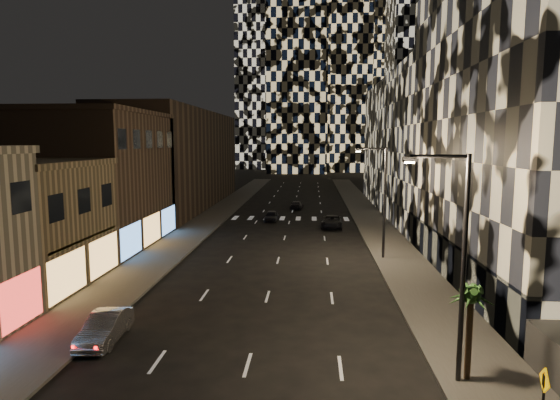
# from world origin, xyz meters

# --- Properties ---
(sidewalk_left) EXTENTS (4.00, 120.00, 0.15)m
(sidewalk_left) POSITION_xyz_m (-10.00, 50.00, 0.07)
(sidewalk_left) COLOR #47443F
(sidewalk_left) RESTS_ON ground
(sidewalk_right) EXTENTS (4.00, 120.00, 0.15)m
(sidewalk_right) POSITION_xyz_m (10.00, 50.00, 0.07)
(sidewalk_right) COLOR #47443F
(sidewalk_right) RESTS_ON ground
(curb_left) EXTENTS (0.20, 120.00, 0.15)m
(curb_left) POSITION_xyz_m (-7.90, 50.00, 0.07)
(curb_left) COLOR #4C4C47
(curb_left) RESTS_ON ground
(curb_right) EXTENTS (0.20, 120.00, 0.15)m
(curb_right) POSITION_xyz_m (7.90, 50.00, 0.07)
(curb_right) COLOR #4C4C47
(curb_right) RESTS_ON ground
(retail_tan) EXTENTS (10.00, 10.00, 8.00)m
(retail_tan) POSITION_xyz_m (-17.00, 21.00, 4.00)
(retail_tan) COLOR #796648
(retail_tan) RESTS_ON ground
(retail_brown) EXTENTS (10.00, 15.00, 12.00)m
(retail_brown) POSITION_xyz_m (-17.00, 33.50, 6.00)
(retail_brown) COLOR #453427
(retail_brown) RESTS_ON ground
(retail_filler_left) EXTENTS (10.00, 40.00, 14.00)m
(retail_filler_left) POSITION_xyz_m (-17.00, 60.00, 7.00)
(retail_filler_left) COLOR #453427
(retail_filler_left) RESTS_ON ground
(midrise_base) EXTENTS (0.60, 25.00, 3.00)m
(midrise_base) POSITION_xyz_m (12.30, 24.50, 1.50)
(midrise_base) COLOR #383838
(midrise_base) RESTS_ON ground
(midrise_filler_right) EXTENTS (16.00, 40.00, 18.00)m
(midrise_filler_right) POSITION_xyz_m (20.00, 57.00, 9.00)
(midrise_filler_right) COLOR #232326
(midrise_filler_right) RESTS_ON ground
(tower_right_mid) EXTENTS (20.00, 20.00, 100.00)m
(tower_right_mid) POSITION_xyz_m (35.00, 135.00, 50.00)
(tower_right_mid) COLOR black
(tower_right_mid) RESTS_ON ground
(tower_center_low) EXTENTS (18.00, 18.00, 95.00)m
(tower_center_low) POSITION_xyz_m (-2.00, 140.00, 47.50)
(tower_center_low) COLOR black
(tower_center_low) RESTS_ON ground
(streetlight_near) EXTENTS (2.55, 0.25, 9.00)m
(streetlight_near) POSITION_xyz_m (8.35, 10.00, 5.35)
(streetlight_near) COLOR black
(streetlight_near) RESTS_ON sidewalk_right
(streetlight_far) EXTENTS (2.55, 0.25, 9.00)m
(streetlight_far) POSITION_xyz_m (8.35, 30.00, 5.35)
(streetlight_far) COLOR black
(streetlight_far) RESTS_ON sidewalk_right
(car_silver_parked) EXTENTS (1.66, 4.25, 1.38)m
(car_silver_parked) POSITION_xyz_m (-7.20, 12.91, 0.69)
(car_silver_parked) COLOR gray
(car_silver_parked) RESTS_ON ground
(car_dark_midlane) EXTENTS (1.60, 3.78, 1.28)m
(car_dark_midlane) POSITION_xyz_m (-2.20, 47.78, 0.64)
(car_dark_midlane) COLOR black
(car_dark_midlane) RESTS_ON ground
(car_dark_oncoming) EXTENTS (1.91, 4.12, 1.16)m
(car_dark_oncoming) POSITION_xyz_m (0.50, 58.17, 0.58)
(car_dark_oncoming) COLOR black
(car_dark_oncoming) RESTS_ON ground
(car_dark_rightlane) EXTENTS (2.59, 5.08, 1.37)m
(car_dark_rightlane) POSITION_xyz_m (4.97, 43.73, 0.69)
(car_dark_rightlane) COLOR black
(car_dark_rightlane) RESTS_ON ground
(ped_sign) EXTENTS (0.17, 0.84, 2.54)m
(ped_sign) POSITION_xyz_m (9.95, 6.11, 1.87)
(ped_sign) COLOR black
(ped_sign) RESTS_ON sidewalk_right
(palm_tree) EXTENTS (1.97, 1.95, 3.86)m
(palm_tree) POSITION_xyz_m (9.00, 10.18, 3.33)
(palm_tree) COLOR #47331E
(palm_tree) RESTS_ON sidewalk_right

